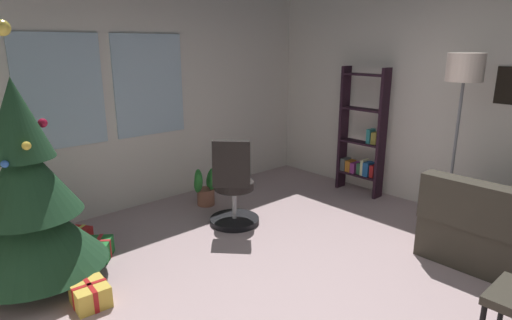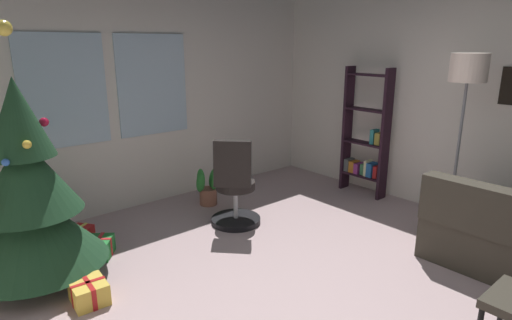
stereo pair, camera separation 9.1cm
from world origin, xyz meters
name	(u,v)px [view 1 (the left image)]	position (x,y,z in m)	size (l,w,h in m)	color
ground_plane	(335,312)	(0.00, 0.00, -0.05)	(5.16, 5.98, 0.10)	#AF9496
wall_back_with_windows	(137,97)	(-0.02, 3.04, 1.36)	(5.16, 0.12, 2.71)	silver
wall_right_with_frames	(489,102)	(2.63, 0.00, 1.36)	(0.12, 5.98, 2.71)	silver
holiday_tree	(29,202)	(-1.58, 1.93, 0.73)	(1.15, 1.15, 2.15)	#4C331E
gift_box_red	(76,241)	(-1.15, 2.29, 0.10)	(0.36, 0.33, 0.22)	red
gift_box_green	(98,249)	(-1.04, 2.00, 0.09)	(0.35, 0.36, 0.18)	#1E722D
gift_box_gold	(90,294)	(-1.39, 1.31, 0.09)	(0.27, 0.31, 0.18)	gold
office_chair	(233,193)	(0.39, 1.72, 0.39)	(0.59, 0.59, 1.00)	black
bookshelf	(362,140)	(2.36, 1.41, 0.74)	(0.18, 0.64, 1.69)	black
floor_lamp	(464,81)	(2.07, 0.08, 1.61)	(0.36, 0.36, 1.89)	slate
potted_plant	(207,187)	(0.52, 2.39, 0.25)	(0.46, 0.34, 0.57)	#945B48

